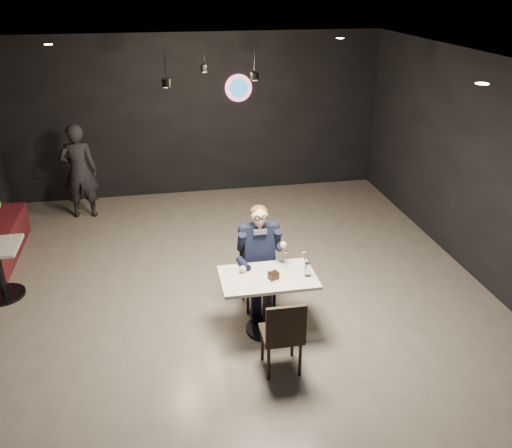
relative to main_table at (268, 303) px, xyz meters
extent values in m
plane|color=slate|center=(-0.36, 0.29, -0.38)|extent=(9.00, 9.00, 0.00)
cube|color=black|center=(-0.36, 2.29, 2.51)|extent=(1.40, 1.20, 0.36)
cube|color=silver|center=(0.00, 0.00, 0.00)|extent=(1.10, 0.70, 0.75)
cube|color=black|center=(0.00, 0.55, 0.09)|extent=(0.42, 0.46, 0.92)
cube|color=black|center=(0.00, -0.70, 0.09)|extent=(0.42, 0.46, 0.92)
cube|color=black|center=(0.00, 0.55, 0.34)|extent=(0.60, 0.80, 1.44)
cylinder|color=white|center=(0.04, -0.06, 0.38)|extent=(0.21, 0.21, 0.01)
cube|color=black|center=(0.04, -0.09, 0.43)|extent=(0.13, 0.12, 0.08)
ellipsoid|color=#297F3B|center=(0.08, -0.10, 0.47)|extent=(0.06, 0.04, 0.01)
cylinder|color=silver|center=(0.45, -0.07, 0.46)|extent=(0.07, 0.07, 0.16)
cone|color=tan|center=(0.41, -0.07, 0.61)|extent=(0.07, 0.07, 0.12)
imported|color=black|center=(-2.48, 3.96, 0.46)|extent=(0.62, 0.41, 1.67)
camera|label=1|loc=(-1.16, -5.29, 3.53)|focal=38.00mm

